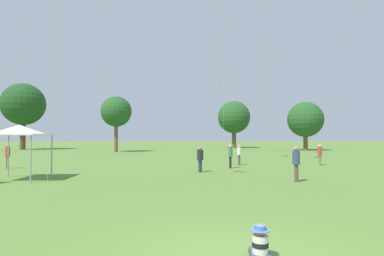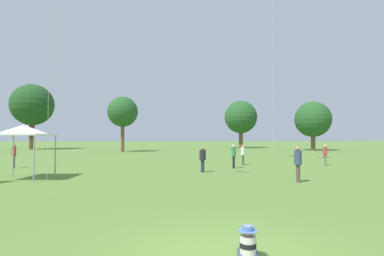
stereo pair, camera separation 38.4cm
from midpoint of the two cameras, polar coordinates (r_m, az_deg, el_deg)
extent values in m
cube|color=#383D56|center=(6.04, 10.84, -22.54)|extent=(0.44, 0.51, 0.10)
cylinder|color=silver|center=(5.90, 10.92, -20.91)|extent=(0.34, 0.34, 0.32)
cylinder|color=black|center=(5.90, 10.92, -20.91)|extent=(0.35, 0.35, 0.09)
sphere|color=#A37556|center=(5.82, 10.91, -18.61)|extent=(0.21, 0.21, 0.21)
cylinder|color=#4C70B7|center=(5.82, 10.91, -18.56)|extent=(0.35, 0.35, 0.01)
cylinder|color=#4C70B7|center=(5.80, 10.90, -18.16)|extent=(0.21, 0.21, 0.09)
cylinder|color=slate|center=(25.20, 22.78, -5.69)|extent=(0.19, 0.19, 0.79)
cylinder|color=#B23833|center=(25.16, 22.76, -4.07)|extent=(0.35, 0.35, 0.63)
sphere|color=#DBAD89|center=(25.15, 22.75, -3.15)|extent=(0.21, 0.21, 0.21)
cylinder|color=#282D42|center=(18.80, 0.97, -7.25)|extent=(0.30, 0.30, 0.78)
cylinder|color=#232328|center=(18.74, 0.97, -5.13)|extent=(0.55, 0.55, 0.62)
sphere|color=#A37556|center=(18.72, 0.97, -3.92)|extent=(0.21, 0.21, 0.21)
cylinder|color=black|center=(21.32, 6.81, -6.53)|extent=(0.17, 0.17, 0.82)
cylinder|color=#387A51|center=(21.27, 6.80, -4.56)|extent=(0.31, 0.31, 0.65)
sphere|color=#DBAD89|center=(21.25, 6.79, -3.43)|extent=(0.22, 0.22, 0.22)
cylinder|color=brown|center=(15.60, 18.58, -8.15)|extent=(0.22, 0.22, 0.85)
cylinder|color=#334260|center=(15.53, 18.55, -5.35)|extent=(0.40, 0.40, 0.68)
sphere|color=#A37556|center=(15.51, 18.54, -3.73)|extent=(0.23, 0.23, 0.23)
cylinder|color=brown|center=(23.87, 8.51, -6.05)|extent=(0.25, 0.25, 0.78)
cylinder|color=silver|center=(23.83, 8.50, -4.38)|extent=(0.45, 0.45, 0.62)
sphere|color=tan|center=(23.81, 8.50, -3.43)|extent=(0.21, 0.21, 0.21)
cylinder|color=brown|center=(24.66, -32.10, -5.61)|extent=(0.20, 0.20, 0.83)
cylinder|color=#B23833|center=(24.62, -32.07, -3.88)|extent=(0.35, 0.35, 0.66)
sphere|color=#A37556|center=(24.61, -32.06, -2.89)|extent=(0.22, 0.22, 0.22)
cube|color=white|center=(17.87, -30.60, -1.08)|extent=(2.79, 2.79, 0.08)
cone|color=white|center=(17.87, -30.58, -0.20)|extent=(2.65, 2.65, 0.47)
cylinder|color=#99999E|center=(19.49, -32.08, -4.57)|extent=(0.07, 0.07, 2.28)
cylinder|color=#99999E|center=(18.45, -25.71, -4.84)|extent=(0.07, 0.07, 2.28)
cylinder|color=#99999E|center=(16.32, -28.96, -5.22)|extent=(0.07, 0.07, 2.28)
cylinder|color=#BCB7A8|center=(26.29, 13.95, 11.61)|extent=(0.01, 0.01, 16.47)
cylinder|color=#BCB7A8|center=(27.36, 5.60, 12.91)|extent=(0.01, 0.01, 18.20)
cylinder|color=brown|center=(60.10, -29.68, -0.76)|extent=(0.89, 0.89, 5.93)
sphere|color=#1E471E|center=(60.37, -29.61, 3.97)|extent=(7.31, 7.31, 7.31)
cylinder|color=brown|center=(61.00, 7.82, -1.69)|extent=(0.83, 0.83, 4.42)
sphere|color=#235123|center=(61.13, 7.81, 2.06)|extent=(6.52, 6.52, 6.52)
cylinder|color=brown|center=(45.55, -14.50, -1.46)|extent=(0.53, 0.53, 4.73)
sphere|color=#235123|center=(45.71, -14.46, 3.06)|extent=(4.50, 4.50, 4.50)
cylinder|color=brown|center=(52.80, 20.62, -2.09)|extent=(0.71, 0.71, 3.51)
sphere|color=#235123|center=(52.88, 20.58, 1.54)|extent=(5.81, 5.81, 5.81)
camera|label=1|loc=(0.19, -90.82, 0.02)|focal=28.00mm
camera|label=2|loc=(0.19, 89.18, -0.02)|focal=28.00mm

